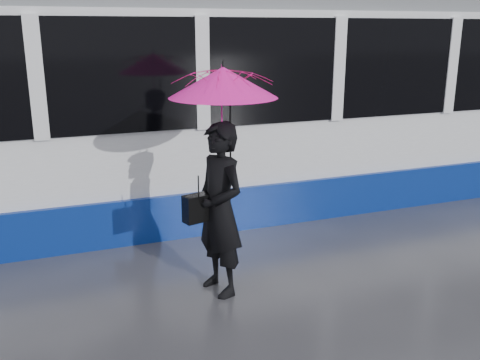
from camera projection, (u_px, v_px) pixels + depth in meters
name	position (u px, v px, depth m)	size (l,w,h in m)	color
ground	(260.00, 268.00, 6.39)	(90.00, 90.00, 0.00)	#2D2D32
rails	(200.00, 205.00, 8.64)	(34.00, 1.51, 0.02)	#3F3D38
tram	(211.00, 104.00, 8.27)	(26.00, 2.56, 3.35)	white
woman	(220.00, 210.00, 5.60)	(0.68, 0.45, 1.86)	black
umbrella	(223.00, 104.00, 5.31)	(1.35, 1.35, 1.26)	#E8138B
handbag	(199.00, 208.00, 5.53)	(0.36, 0.23, 0.47)	black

